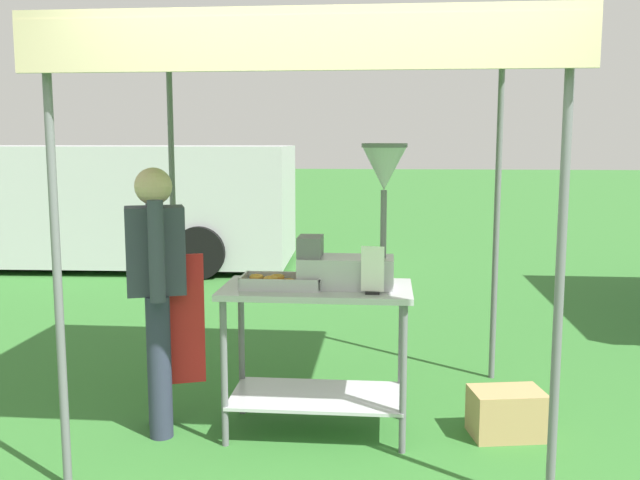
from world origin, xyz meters
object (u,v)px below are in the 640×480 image
(donut_fryer, at_px, (356,234))
(supply_crate, at_px, (507,413))
(menu_sign, at_px, (373,274))
(van_silver, at_px, (91,203))
(donut_tray, at_px, (281,283))
(vendor, at_px, (158,286))
(donut_cart, at_px, (317,329))
(stall_canopy, at_px, (318,56))

(donut_fryer, relative_size, supply_crate, 1.80)
(donut_fryer, relative_size, menu_sign, 3.10)
(menu_sign, height_order, van_silver, van_silver)
(donut_tray, bearing_deg, van_silver, 122.46)
(donut_tray, relative_size, vendor, 0.30)
(donut_fryer, xyz_separation_m, vendor, (-1.18, -0.07, -0.32))
(van_silver, bearing_deg, vendor, -63.39)
(donut_cart, height_order, donut_tray, donut_tray)
(vendor, height_order, van_silver, van_silver)
(van_silver, bearing_deg, menu_sign, -54.45)
(supply_crate, bearing_deg, menu_sign, -164.78)
(supply_crate, distance_m, van_silver, 7.43)
(stall_canopy, height_order, donut_tray, stall_canopy)
(menu_sign, xyz_separation_m, vendor, (-1.28, 0.11, -0.12))
(donut_tray, xyz_separation_m, vendor, (-0.75, -0.02, -0.03))
(menu_sign, height_order, vendor, vendor)
(donut_fryer, height_order, supply_crate, donut_fryer)
(menu_sign, bearing_deg, van_silver, 125.55)
(donut_tray, bearing_deg, menu_sign, -14.29)
(stall_canopy, distance_m, menu_sign, 1.31)
(stall_canopy, height_order, vendor, stall_canopy)
(donut_fryer, height_order, van_silver, donut_fryer)
(vendor, bearing_deg, donut_cart, 3.93)
(donut_fryer, xyz_separation_m, supply_crate, (0.91, 0.03, -1.08))
(donut_tray, bearing_deg, donut_fryer, 6.24)
(stall_canopy, distance_m, donut_fryer, 1.06)
(donut_cart, distance_m, menu_sign, 0.54)
(donut_tray, distance_m, menu_sign, 0.56)
(menu_sign, height_order, supply_crate, menu_sign)
(donut_cart, distance_m, supply_crate, 1.25)
(donut_tray, bearing_deg, vendor, -178.10)
(supply_crate, xyz_separation_m, van_silver, (-4.92, 5.53, 0.74))
(donut_fryer, bearing_deg, donut_cart, -178.19)
(stall_canopy, distance_m, van_silver, 6.79)
(vendor, relative_size, supply_crate, 3.43)
(supply_crate, bearing_deg, donut_fryer, -177.83)
(donut_tray, distance_m, supply_crate, 1.56)
(stall_canopy, bearing_deg, menu_sign, -39.74)
(stall_canopy, height_order, donut_cart, stall_canopy)
(stall_canopy, xyz_separation_m, donut_fryer, (0.23, -0.09, -1.03))
(vendor, relative_size, van_silver, 0.28)
(donut_fryer, bearing_deg, supply_crate, 2.17)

